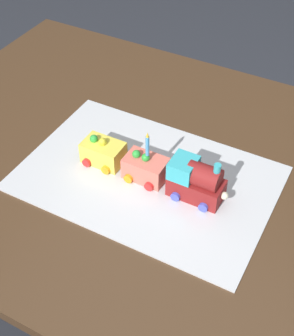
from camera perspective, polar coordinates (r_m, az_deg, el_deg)
The scene contains 7 objects.
ground_plane at distance 1.80m, azimuth 0.44°, elevation -16.91°, with size 8.00×8.00×0.00m, color #2D3038.
dining_table at distance 1.29m, azimuth 0.59°, elevation -2.89°, with size 1.40×1.00×0.74m.
cake_board at distance 1.18m, azimuth 0.00°, elevation -1.13°, with size 0.60×0.40×0.00m, color silver.
cake_locomotive at distance 1.10m, azimuth 5.75°, elevation -1.47°, with size 0.14×0.08×0.12m.
cake_car_hopper_coral at distance 1.16m, azimuth -0.17°, elevation 0.02°, with size 0.10×0.08×0.07m.
cake_car_gondola_lemon at distance 1.20m, azimuth -5.13°, elevation 1.86°, with size 0.10×0.08×0.07m.
birthday_candle at distance 1.10m, azimuth 0.05°, elevation 2.78°, with size 0.01×0.01×0.07m.
Camera 1 is at (-0.41, 0.79, 1.57)m, focal length 52.21 mm.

